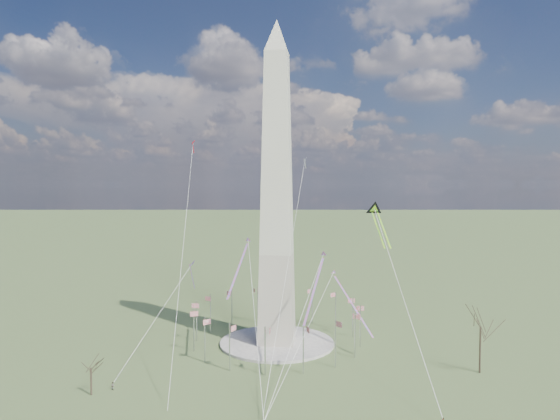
# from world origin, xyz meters

# --- Properties ---
(ground) EXTENTS (2000.00, 2000.00, 0.00)m
(ground) POSITION_xyz_m (0.00, 0.00, 0.00)
(ground) COLOR #425A2D
(ground) RESTS_ON ground
(plaza) EXTENTS (36.00, 36.00, 0.80)m
(plaza) POSITION_xyz_m (0.00, 0.00, 0.40)
(plaza) COLOR beige
(plaza) RESTS_ON ground
(washington_monument) EXTENTS (15.56, 15.56, 100.00)m
(washington_monument) POSITION_xyz_m (0.00, 0.00, 47.95)
(washington_monument) COLOR #C0AFA1
(washington_monument) RESTS_ON plaza
(flagpole_ring) EXTENTS (54.40, 54.40, 13.00)m
(flagpole_ring) POSITION_xyz_m (-0.00, -0.00, 7.27)
(flagpole_ring) COLOR silver
(flagpole_ring) RESTS_ON ground
(tree_near) EXTENTS (10.71, 10.71, 18.74)m
(tree_near) POSITION_xyz_m (56.80, -17.82, 13.37)
(tree_near) COLOR #433528
(tree_near) RESTS_ON ground
(tree_far) EXTENTS (5.58, 5.58, 9.77)m
(tree_far) POSITION_xyz_m (-39.58, -42.98, 6.95)
(tree_far) COLOR #433528
(tree_far) RESTS_ON ground
(person_west) EXTENTS (1.17, 1.11, 1.92)m
(person_west) POSITION_xyz_m (-35.78, -39.54, 0.96)
(person_west) COLOR gray
(person_west) RESTS_ON ground
(kite_delta_black) EXTENTS (7.47, 17.08, 13.91)m
(kite_delta_black) POSITION_xyz_m (31.12, 12.21, 41.33)
(kite_delta_black) COLOR black
(kite_delta_black) RESTS_ON ground
(kite_diamond_purple) EXTENTS (1.81, 3.08, 9.50)m
(kite_diamond_purple) POSITION_xyz_m (-27.49, 0.32, 23.89)
(kite_diamond_purple) COLOR #3B1A76
(kite_diamond_purple) RESTS_ON ground
(kite_streamer_left) EXTENTS (5.62, 22.83, 15.79)m
(kite_streamer_left) POSITION_xyz_m (13.46, -19.40, 25.19)
(kite_streamer_left) COLOR #FF3128
(kite_streamer_left) RESTS_ON ground
(kite_streamer_mid) EXTENTS (3.32, 21.50, 14.76)m
(kite_streamer_mid) POSITION_xyz_m (-9.24, -10.72, 28.23)
(kite_streamer_mid) COLOR #FF3128
(kite_streamer_mid) RESTS_ON ground
(kite_streamer_right) EXTENTS (13.00, 21.22, 16.27)m
(kite_streamer_right) POSITION_xyz_m (21.58, 2.41, 16.14)
(kite_streamer_right) COLOR #FF3128
(kite_streamer_right) RESTS_ON ground
(kite_small_red) EXTENTS (1.82, 1.63, 4.99)m
(kite_small_red) POSITION_xyz_m (-36.60, 34.00, 66.16)
(kite_small_red) COLOR red
(kite_small_red) RESTS_ON ground
(kite_small_white) EXTENTS (1.33, 2.08, 4.59)m
(kite_small_white) POSITION_xyz_m (5.99, 43.81, 59.97)
(kite_small_white) COLOR silver
(kite_small_white) RESTS_ON ground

